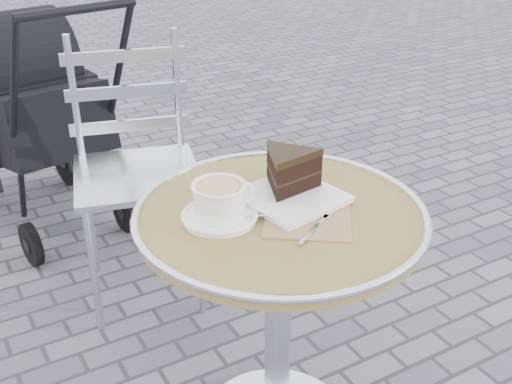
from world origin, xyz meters
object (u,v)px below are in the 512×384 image
bistro_chair (132,139)px  baby_stroller (32,119)px  cappuccino_set (220,204)px  cafe_table (279,268)px  cake_plate_set (290,176)px

bistro_chair → baby_stroller: bearing=121.6°
bistro_chair → cappuccino_set: bearing=-80.6°
cappuccino_set → cafe_table: bearing=-18.4°
cappuccino_set → baby_stroller: size_ratio=0.18×
cafe_table → cappuccino_set: size_ratio=3.79×
cake_plate_set → bistro_chair: (-0.11, 0.87, -0.19)m
baby_stroller → cafe_table: bearing=-90.2°
cappuccino_set → cake_plate_set: 0.21m
baby_stroller → cake_plate_set: bearing=-87.7°
bistro_chair → baby_stroller: baby_stroller is taller
bistro_chair → baby_stroller: (-0.21, 0.72, -0.12)m
bistro_chair → baby_stroller: size_ratio=0.89×
cafe_table → cappuccino_set: 0.25m
bistro_chair → cafe_table: bearing=-71.7°
cappuccino_set → cake_plate_set: cake_plate_set is taller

